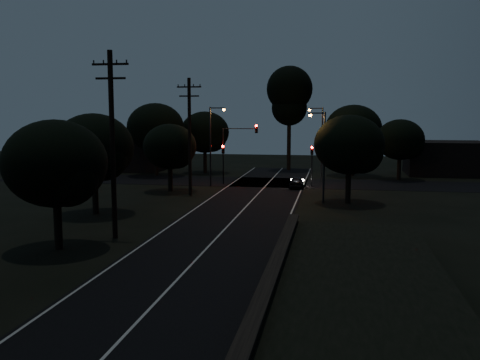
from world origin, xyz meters
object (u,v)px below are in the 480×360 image
(signal_mast, at_px, (239,143))
(streetlight_b, at_px, (320,139))
(utility_pole_mid, at_px, (112,142))
(car, at_px, (297,182))
(streetlight_c, at_px, (322,150))
(streetlight_a, at_px, (212,141))
(utility_pole_far, at_px, (190,135))
(tall_pine, at_px, (289,95))
(signal_left, at_px, (223,157))
(signal_right, at_px, (312,158))

(signal_mast, height_order, streetlight_b, streetlight_b)
(utility_pole_mid, xyz_separation_m, car, (9.20, 23.23, -5.17))
(streetlight_c, relative_size, car, 2.23)
(streetlight_a, distance_m, streetlight_b, 12.19)
(utility_pole_mid, distance_m, streetlight_b, 31.15)
(utility_pole_mid, distance_m, utility_pole_far, 17.00)
(utility_pole_far, bearing_deg, car, 34.12)
(utility_pole_mid, bearing_deg, streetlight_b, 68.70)
(signal_mast, relative_size, streetlight_b, 0.78)
(streetlight_a, bearing_deg, utility_pole_mid, -91.73)
(tall_pine, height_order, signal_mast, tall_pine)
(utility_pole_mid, bearing_deg, streetlight_c, 51.74)
(signal_left, relative_size, streetlight_b, 0.51)
(signal_left, distance_m, streetlight_c, 14.52)
(signal_left, relative_size, signal_mast, 0.66)
(utility_pole_far, bearing_deg, utility_pole_mid, -90.00)
(signal_mast, bearing_deg, car, -16.05)
(streetlight_a, bearing_deg, streetlight_c, -35.69)
(utility_pole_mid, distance_m, car, 25.52)
(signal_right, relative_size, signal_mast, 0.66)
(signal_mast, height_order, streetlight_a, streetlight_a)
(signal_mast, xyz_separation_m, streetlight_c, (8.74, -9.99, 0.01))
(signal_mast, relative_size, streetlight_a, 0.78)
(utility_pole_mid, relative_size, streetlight_b, 1.38)
(streetlight_c, bearing_deg, tall_pine, 100.93)
(tall_pine, height_order, streetlight_c, tall_pine)
(utility_pole_mid, height_order, utility_pole_far, utility_pole_mid)
(signal_left, bearing_deg, streetlight_b, 22.05)
(streetlight_a, bearing_deg, signal_mast, 39.77)
(tall_pine, distance_m, signal_left, 17.42)
(streetlight_b, bearing_deg, signal_left, -157.95)
(streetlight_a, bearing_deg, utility_pole_far, -96.59)
(utility_pole_far, height_order, streetlight_b, utility_pole_far)
(utility_pole_far, relative_size, streetlight_c, 1.40)
(signal_right, relative_size, streetlight_a, 0.51)
(signal_mast, distance_m, streetlight_c, 13.28)
(tall_pine, relative_size, streetlight_b, 1.68)
(utility_pole_mid, height_order, signal_right, utility_pole_mid)
(tall_pine, distance_m, signal_right, 16.88)
(utility_pole_mid, height_order, car, utility_pole_mid)
(signal_right, bearing_deg, signal_left, 180.00)
(signal_right, distance_m, streetlight_c, 10.18)
(signal_mast, bearing_deg, streetlight_b, 25.99)
(utility_pole_far, distance_m, car, 12.15)
(signal_mast, bearing_deg, tall_pine, 75.38)
(utility_pole_far, height_order, signal_mast, utility_pole_far)
(utility_pole_far, height_order, streetlight_c, utility_pole_far)
(utility_pole_far, xyz_separation_m, signal_right, (10.60, 7.99, -2.65))
(signal_right, bearing_deg, streetlight_c, -82.98)
(streetlight_c, bearing_deg, streetlight_b, 92.14)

